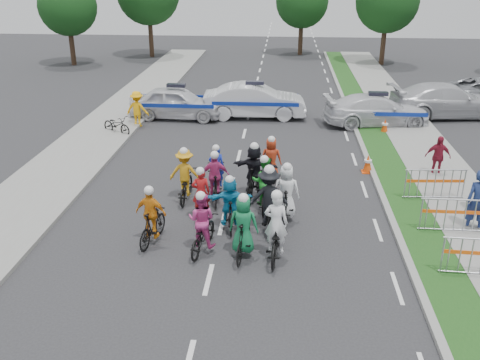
# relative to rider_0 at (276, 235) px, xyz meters

# --- Properties ---
(ground) EXTENTS (90.00, 90.00, 0.00)m
(ground) POSITION_rel_rider_0_xyz_m (-1.63, -1.24, -0.65)
(ground) COLOR #28282B
(ground) RESTS_ON ground
(curb_right) EXTENTS (0.20, 60.00, 0.12)m
(curb_right) POSITION_rel_rider_0_xyz_m (3.47, 3.76, -0.59)
(curb_right) COLOR gray
(curb_right) RESTS_ON ground
(grass_strip) EXTENTS (1.20, 60.00, 0.11)m
(grass_strip) POSITION_rel_rider_0_xyz_m (4.17, 3.76, -0.60)
(grass_strip) COLOR #154115
(grass_strip) RESTS_ON ground
(sidewalk_right) EXTENTS (2.40, 60.00, 0.13)m
(sidewalk_right) POSITION_rel_rider_0_xyz_m (5.97, 3.76, -0.59)
(sidewalk_right) COLOR gray
(sidewalk_right) RESTS_ON ground
(sidewalk_left) EXTENTS (3.00, 60.00, 0.13)m
(sidewalk_left) POSITION_rel_rider_0_xyz_m (-8.13, 3.76, -0.59)
(sidewalk_left) COLOR gray
(sidewalk_left) RESTS_ON ground
(rider_0) EXTENTS (0.82, 1.99, 1.98)m
(rider_0) POSITION_rel_rider_0_xyz_m (0.00, 0.00, 0.00)
(rider_0) COLOR black
(rider_0) RESTS_ON ground
(rider_1) EXTENTS (0.84, 1.82, 1.86)m
(rider_1) POSITION_rel_rider_0_xyz_m (-0.85, -0.02, 0.07)
(rider_1) COLOR black
(rider_1) RESTS_ON ground
(rider_2) EXTENTS (0.94, 1.84, 1.79)m
(rider_2) POSITION_rel_rider_0_xyz_m (-1.98, 0.19, 0.02)
(rider_2) COLOR black
(rider_2) RESTS_ON ground
(rider_3) EXTENTS (0.94, 1.73, 1.76)m
(rider_3) POSITION_rel_rider_0_xyz_m (-3.43, 0.50, 0.03)
(rider_3) COLOR black
(rider_3) RESTS_ON ground
(rider_4) EXTENTS (1.21, 2.09, 2.06)m
(rider_4) POSITION_rel_rider_0_xyz_m (-0.24, 1.55, 0.14)
(rider_4) COLOR black
(rider_4) RESTS_ON ground
(rider_5) EXTENTS (1.41, 1.68, 1.72)m
(rider_5) POSITION_rel_rider_0_xyz_m (-1.36, 1.51, 0.08)
(rider_5) COLOR black
(rider_5) RESTS_ON ground
(rider_6) EXTENTS (0.89, 1.80, 1.76)m
(rider_6) POSITION_rel_rider_0_xyz_m (-2.27, 2.00, -0.07)
(rider_6) COLOR black
(rider_6) RESTS_ON ground
(rider_7) EXTENTS (0.81, 1.82, 1.89)m
(rider_7) POSITION_rel_rider_0_xyz_m (0.26, 2.20, 0.08)
(rider_7) COLOR black
(rider_7) RESTS_ON ground
(rider_8) EXTENTS (0.76, 1.79, 1.83)m
(rider_8) POSITION_rel_rider_0_xyz_m (-0.43, 2.96, 0.03)
(rider_8) COLOR black
(rider_8) RESTS_ON ground
(rider_9) EXTENTS (0.95, 1.76, 1.80)m
(rider_9) POSITION_rel_rider_0_xyz_m (-2.01, 3.31, 0.04)
(rider_9) COLOR black
(rider_9) RESTS_ON ground
(rider_10) EXTENTS (1.03, 1.82, 1.84)m
(rider_10) POSITION_rel_rider_0_xyz_m (-3.01, 3.45, 0.06)
(rider_10) COLOR black
(rider_10) RESTS_ON ground
(rider_11) EXTENTS (1.58, 1.88, 1.91)m
(rider_11) POSITION_rel_rider_0_xyz_m (-0.79, 3.93, 0.15)
(rider_11) COLOR black
(rider_11) RESTS_ON ground
(rider_12) EXTENTS (0.85, 1.72, 1.68)m
(rider_12) POSITION_rel_rider_0_xyz_m (-2.09, 4.28, -0.09)
(rider_12) COLOR black
(rider_12) RESTS_ON ground
(rider_13) EXTENTS (0.76, 1.70, 1.77)m
(rider_13) POSITION_rel_rider_0_xyz_m (-0.27, 5.10, 0.04)
(rider_13) COLOR black
(rider_13) RESTS_ON ground
(police_car_0) EXTENTS (4.69, 2.08, 1.57)m
(police_car_0) POSITION_rel_rider_0_xyz_m (-5.15, 13.10, 0.13)
(police_car_0) COLOR silver
(police_car_0) RESTS_ON ground
(police_car_1) EXTENTS (5.14, 2.02, 1.66)m
(police_car_1) POSITION_rel_rider_0_xyz_m (-1.32, 13.55, 0.18)
(police_car_1) COLOR silver
(police_car_1) RESTS_ON ground
(police_car_2) EXTENTS (5.23, 2.76, 1.45)m
(police_car_2) POSITION_rel_rider_0_xyz_m (4.53, 12.68, 0.07)
(police_car_2) COLOR silver
(police_car_2) RESTS_ON ground
(civilian_sedan) EXTENTS (5.99, 3.12, 1.66)m
(civilian_sedan) POSITION_rel_rider_0_xyz_m (8.24, 14.42, 0.18)
(civilian_sedan) COLOR silver
(civilian_sedan) RESTS_ON ground
(spectator_0) EXTENTS (0.76, 0.58, 1.89)m
(spectator_0) POSITION_rel_rider_0_xyz_m (5.74, 1.92, 0.29)
(spectator_0) COLOR navy
(spectator_0) RESTS_ON ground
(spectator_2) EXTENTS (0.92, 0.41, 1.55)m
(spectator_2) POSITION_rel_rider_0_xyz_m (5.71, 6.18, 0.12)
(spectator_2) COLOR maroon
(spectator_2) RESTS_ON ground
(marshal_hiviz) EXTENTS (1.17, 0.79, 1.68)m
(marshal_hiviz) POSITION_rel_rider_0_xyz_m (-6.72, 11.53, 0.19)
(marshal_hiviz) COLOR #FFB10D
(marshal_hiviz) RESTS_ON ground
(barrier_1) EXTENTS (2.00, 0.52, 1.12)m
(barrier_1) POSITION_rel_rider_0_xyz_m (5.07, 1.67, -0.09)
(barrier_1) COLOR #A5A8AD
(barrier_1) RESTS_ON ground
(barrier_2) EXTENTS (2.03, 0.65, 1.12)m
(barrier_2) POSITION_rel_rider_0_xyz_m (5.07, 3.97, -0.09)
(barrier_2) COLOR #A5A8AD
(barrier_2) RESTS_ON ground
(cone_0) EXTENTS (0.40, 0.40, 0.70)m
(cone_0) POSITION_rel_rider_0_xyz_m (3.29, 6.40, -0.31)
(cone_0) COLOR #F24C0C
(cone_0) RESTS_ON ground
(cone_1) EXTENTS (0.40, 0.40, 0.70)m
(cone_1) POSITION_rel_rider_0_xyz_m (4.72, 11.29, -0.31)
(cone_1) COLOR #F24C0C
(cone_1) RESTS_ON ground
(parked_bike) EXTENTS (1.70, 1.33, 0.86)m
(parked_bike) POSITION_rel_rider_0_xyz_m (-7.37, 10.24, -0.22)
(parked_bike) COLOR black
(parked_bike) RESTS_ON ground
(tree_0) EXTENTS (4.20, 4.20, 6.30)m
(tree_0) POSITION_rel_rider_0_xyz_m (-15.63, 26.76, 3.53)
(tree_0) COLOR #382619
(tree_0) RESTS_ON ground
(tree_1) EXTENTS (4.55, 4.55, 6.82)m
(tree_1) POSITION_rel_rider_0_xyz_m (7.37, 28.76, 3.88)
(tree_1) COLOR #382619
(tree_1) RESTS_ON ground
(tree_4) EXTENTS (4.20, 4.20, 6.30)m
(tree_4) POSITION_rel_rider_0_xyz_m (1.37, 32.76, 3.53)
(tree_4) COLOR #382619
(tree_4) RESTS_ON ground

